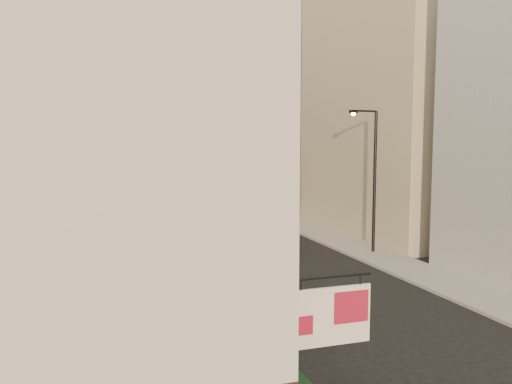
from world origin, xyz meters
The scene contains 16 objects.
sidewalk_left centered at (-6.50, 55.00, 0.07)m, with size 3.00×140.00×0.15m, color gray.
sidewalk_right centered at (6.50, 55.00, 0.07)m, with size 3.00×140.00×0.15m, color gray.
near_building_left centered at (-10.99, 9.00, 6.02)m, with size 8.30×23.04×12.30m.
left_bldg_beige centered at (-12.00, 26.00, 8.00)m, with size 8.00×12.00×16.00m, color #AFA68A.
left_bldg_grey centered at (-12.00, 42.00, 10.00)m, with size 8.00×16.00×20.00m, color gray.
left_bldg_tan centered at (-12.00, 60.00, 8.50)m, with size 8.00×18.00×17.00m, color #9E8261.
left_bldg_wingrid centered at (-12.00, 80.00, 12.00)m, with size 8.00×20.00×24.00m, color gray.
right_bldg_beige centered at (12.00, 30.00, 10.00)m, with size 8.00×16.00×20.00m, color #AFA68A.
right_bldg_wingrid centered at (12.00, 50.00, 13.00)m, with size 8.00×20.00×26.00m, color gray.
highrise centered at (18.00, 78.00, 25.66)m, with size 21.00×23.00×51.20m.
clock_tower centered at (-1.00, 92.00, 17.63)m, with size 14.00×14.00×44.90m.
white_tower centered at (10.00, 78.00, 18.61)m, with size 8.00×8.00×41.50m.
streetlamp_mid centered at (6.52, 23.77, 4.96)m, with size 2.21×0.84×8.68m.
streetlamp_far centered at (6.95, 43.60, 5.12)m, with size 2.28×0.90×8.97m.
traffic_light_left centered at (-6.06, 44.02, 3.68)m, with size 0.62×0.57×5.00m.
traffic_light_right centered at (6.48, 45.37, 3.79)m, with size 0.64×0.62×5.00m.
Camera 1 is at (-11.08, -6.14, 7.57)m, focal length 40.00 mm.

